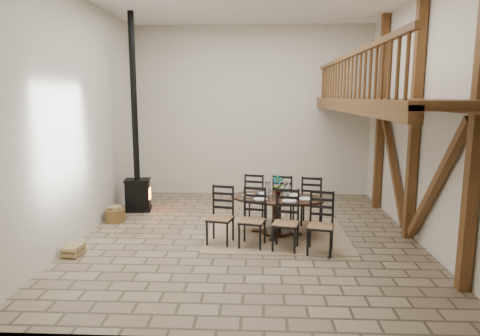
{
  "coord_description": "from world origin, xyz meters",
  "views": [
    {
      "loc": [
        0.23,
        -8.86,
        2.96
      ],
      "look_at": [
        -0.19,
        0.4,
        1.4
      ],
      "focal_mm": 32.0,
      "sensor_mm": 36.0,
      "label": 1
    }
  ],
  "objects_px": {
    "dining_table": "(276,217)",
    "log_stack": "(73,250)",
    "log_basket": "(115,215)",
    "wood_stove": "(137,168)"
  },
  "relations": [
    {
      "from": "dining_table",
      "to": "log_stack",
      "type": "relative_size",
      "value": 5.89
    },
    {
      "from": "dining_table",
      "to": "log_basket",
      "type": "relative_size",
      "value": 5.66
    },
    {
      "from": "dining_table",
      "to": "log_stack",
      "type": "bearing_deg",
      "value": -148.43
    },
    {
      "from": "dining_table",
      "to": "log_basket",
      "type": "distance_m",
      "value": 3.89
    },
    {
      "from": "wood_stove",
      "to": "log_basket",
      "type": "distance_m",
      "value": 1.42
    },
    {
      "from": "log_basket",
      "to": "log_stack",
      "type": "relative_size",
      "value": 1.04
    },
    {
      "from": "dining_table",
      "to": "log_stack",
      "type": "xyz_separation_m",
      "value": [
        -3.84,
        -1.33,
        -0.31
      ]
    },
    {
      "from": "log_basket",
      "to": "log_stack",
      "type": "xyz_separation_m",
      "value": [
        -0.06,
        -2.2,
        -0.06
      ]
    },
    {
      "from": "log_basket",
      "to": "wood_stove",
      "type": "bearing_deg",
      "value": 75.16
    },
    {
      "from": "wood_stove",
      "to": "log_basket",
      "type": "height_order",
      "value": "wood_stove"
    }
  ]
}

